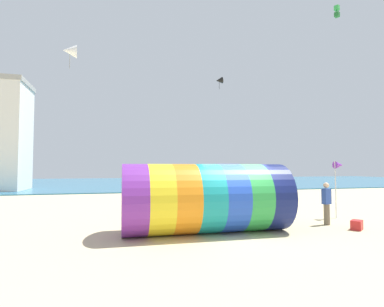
{
  "coord_description": "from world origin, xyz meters",
  "views": [
    {
      "loc": [
        -4.34,
        -9.96,
        2.35
      ],
      "look_at": [
        -1.07,
        2.56,
        2.98
      ],
      "focal_mm": 28.0,
      "sensor_mm": 36.0,
      "label": 1
    }
  ],
  "objects_px": {
    "kite_handler": "(327,203)",
    "kite_green_box": "(337,11)",
    "giant_inflatable_tube": "(206,198)",
    "kite_white_delta": "(70,51)",
    "beach_flag": "(339,168)",
    "cooler_box": "(357,225)",
    "kite_black_delta": "(219,80)"
  },
  "relations": [
    {
      "from": "kite_handler",
      "to": "kite_green_box",
      "type": "relative_size",
      "value": 2.04
    },
    {
      "from": "giant_inflatable_tube",
      "to": "kite_white_delta",
      "type": "height_order",
      "value": "kite_white_delta"
    },
    {
      "from": "giant_inflatable_tube",
      "to": "beach_flag",
      "type": "xyz_separation_m",
      "value": [
        7.02,
        1.45,
        1.12
      ]
    },
    {
      "from": "kite_white_delta",
      "to": "cooler_box",
      "type": "height_order",
      "value": "kite_white_delta"
    },
    {
      "from": "cooler_box",
      "to": "giant_inflatable_tube",
      "type": "bearing_deg",
      "value": 170.07
    },
    {
      "from": "kite_white_delta",
      "to": "beach_flag",
      "type": "bearing_deg",
      "value": -22.26
    },
    {
      "from": "kite_green_box",
      "to": "kite_white_delta",
      "type": "distance_m",
      "value": 18.15
    },
    {
      "from": "kite_white_delta",
      "to": "kite_black_delta",
      "type": "xyz_separation_m",
      "value": [
        11.93,
        9.12,
        1.88
      ]
    },
    {
      "from": "beach_flag",
      "to": "cooler_box",
      "type": "bearing_deg",
      "value": -118.89
    },
    {
      "from": "giant_inflatable_tube",
      "to": "kite_handler",
      "type": "distance_m",
      "value": 5.28
    },
    {
      "from": "kite_green_box",
      "to": "kite_black_delta",
      "type": "relative_size",
      "value": 0.72
    },
    {
      "from": "kite_white_delta",
      "to": "kite_green_box",
      "type": "bearing_deg",
      "value": 0.58
    },
    {
      "from": "kite_white_delta",
      "to": "beach_flag",
      "type": "relative_size",
      "value": 0.5
    },
    {
      "from": "kite_green_box",
      "to": "kite_black_delta",
      "type": "height_order",
      "value": "kite_green_box"
    },
    {
      "from": "giant_inflatable_tube",
      "to": "kite_black_delta",
      "type": "relative_size",
      "value": 5.1
    },
    {
      "from": "kite_green_box",
      "to": "kite_white_delta",
      "type": "xyz_separation_m",
      "value": [
        -17.53,
        -0.18,
        -4.69
      ]
    },
    {
      "from": "kite_handler",
      "to": "beach_flag",
      "type": "height_order",
      "value": "beach_flag"
    },
    {
      "from": "kite_green_box",
      "to": "cooler_box",
      "type": "bearing_deg",
      "value": -128.2
    },
    {
      "from": "kite_handler",
      "to": "kite_white_delta",
      "type": "height_order",
      "value": "kite_white_delta"
    },
    {
      "from": "kite_green_box",
      "to": "cooler_box",
      "type": "distance_m",
      "value": 16.57
    },
    {
      "from": "beach_flag",
      "to": "kite_white_delta",
      "type": "bearing_deg",
      "value": 157.74
    },
    {
      "from": "beach_flag",
      "to": "giant_inflatable_tube",
      "type": "bearing_deg",
      "value": -168.36
    },
    {
      "from": "giant_inflatable_tube",
      "to": "cooler_box",
      "type": "relative_size",
      "value": 11.72
    },
    {
      "from": "cooler_box",
      "to": "kite_white_delta",
      "type": "bearing_deg",
      "value": 146.08
    },
    {
      "from": "beach_flag",
      "to": "cooler_box",
      "type": "height_order",
      "value": "beach_flag"
    },
    {
      "from": "kite_black_delta",
      "to": "cooler_box",
      "type": "bearing_deg",
      "value": -91.9
    },
    {
      "from": "kite_green_box",
      "to": "beach_flag",
      "type": "bearing_deg",
      "value": -131.78
    },
    {
      "from": "kite_green_box",
      "to": "giant_inflatable_tube",
      "type": "bearing_deg",
      "value": -150.0
    },
    {
      "from": "kite_black_delta",
      "to": "kite_green_box",
      "type": "bearing_deg",
      "value": -57.93
    },
    {
      "from": "kite_handler",
      "to": "kite_white_delta",
      "type": "relative_size",
      "value": 1.31
    },
    {
      "from": "kite_white_delta",
      "to": "cooler_box",
      "type": "xyz_separation_m",
      "value": [
        11.38,
        -7.65,
        -8.55
      ]
    },
    {
      "from": "kite_handler",
      "to": "beach_flag",
      "type": "xyz_separation_m",
      "value": [
        1.76,
        1.3,
        1.47
      ]
    }
  ]
}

